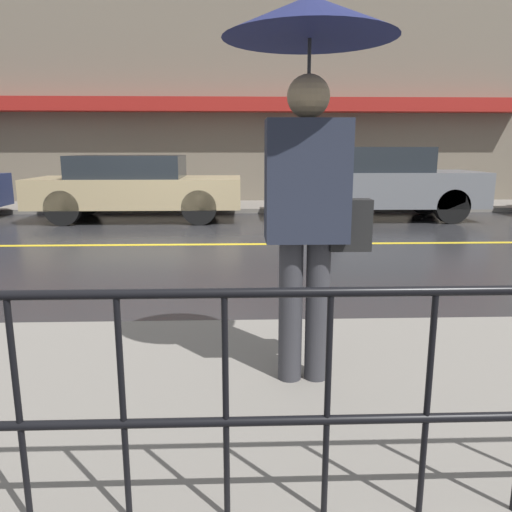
% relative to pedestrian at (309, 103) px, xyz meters
% --- Properties ---
extents(ground_plane, '(80.00, 80.00, 0.00)m').
position_rel_pedestrian_xyz_m(ground_plane, '(-1.39, 4.96, -1.74)').
color(ground_plane, '#262628').
extents(sidewalk_near, '(28.00, 2.51, 0.11)m').
position_rel_pedestrian_xyz_m(sidewalk_near, '(-1.39, -0.18, -1.69)').
color(sidewalk_near, slate).
rests_on(sidewalk_near, ground_plane).
extents(sidewalk_far, '(28.00, 1.94, 0.11)m').
position_rel_pedestrian_xyz_m(sidewalk_far, '(-1.39, 9.81, -1.69)').
color(sidewalk_far, slate).
rests_on(sidewalk_far, ground_plane).
extents(lane_marking, '(25.20, 0.12, 0.01)m').
position_rel_pedestrian_xyz_m(lane_marking, '(-1.39, 4.96, -1.74)').
color(lane_marking, gold).
rests_on(lane_marking, ground_plane).
extents(building_storefront, '(28.00, 0.85, 6.31)m').
position_rel_pedestrian_xyz_m(building_storefront, '(-1.39, 10.91, 1.38)').
color(building_storefront, '#706656').
rests_on(building_storefront, ground_plane).
extents(pedestrian, '(0.95, 0.95, 2.19)m').
position_rel_pedestrian_xyz_m(pedestrian, '(0.00, 0.00, 0.00)').
color(pedestrian, '#333338').
rests_on(pedestrian, sidewalk_near).
extents(car_tan, '(4.33, 1.73, 1.36)m').
position_rel_pedestrian_xyz_m(car_tan, '(-2.57, 7.83, -1.03)').
color(car_tan, tan).
rests_on(car_tan, ground_plane).
extents(car_grey, '(4.21, 1.72, 1.53)m').
position_rel_pedestrian_xyz_m(car_grey, '(2.59, 7.83, -0.96)').
color(car_grey, slate).
rests_on(car_grey, ground_plane).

